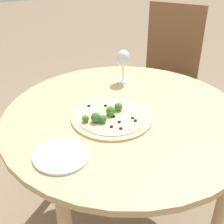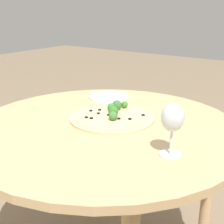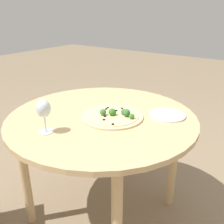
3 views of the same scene
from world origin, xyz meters
name	(u,v)px [view 2 (image 2 of 3)]	position (x,y,z in m)	size (l,w,h in m)	color
dining_table	(105,142)	(0.00, 0.00, 0.62)	(1.05, 1.05, 0.70)	tan
pizza	(112,116)	(0.01, -0.07, 0.71)	(0.34, 0.34, 0.06)	#DBBC89
wine_glass	(173,119)	(-0.32, 0.10, 0.82)	(0.07, 0.07, 0.17)	silver
plate_near	(109,97)	(0.20, -0.30, 0.71)	(0.20, 0.20, 0.01)	silver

